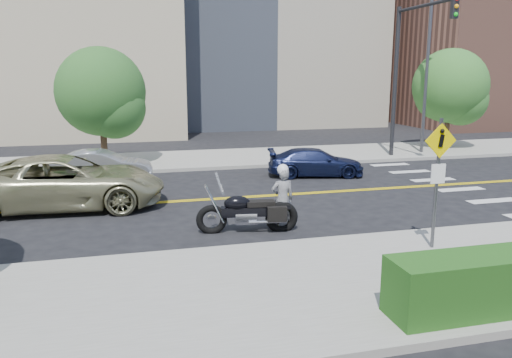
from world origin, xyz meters
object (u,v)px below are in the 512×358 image
object	(u,v)px
parked_car_silver	(101,167)
parked_car_blue	(316,162)
suv	(66,182)
motorcycle	(248,203)
motorcyclist	(283,197)
pedestrian_sign	(438,171)

from	to	relation	value
parked_car_silver	parked_car_blue	xyz separation A→B (m)	(8.41, -0.80, -0.06)
parked_car_silver	suv	bearing A→B (deg)	171.47
motorcycle	suv	distance (m)	6.14
motorcyclist	suv	size ratio (longest dim) A/B	0.30
motorcyclist	motorcycle	distance (m)	0.95
suv	parked_car_blue	distance (m)	9.68
motorcyclist	suv	world-z (taller)	motorcyclist
motorcyclist	suv	xyz separation A→B (m)	(-5.84, 3.72, -0.07)
suv	parked_car_blue	size ratio (longest dim) A/B	1.53
motorcyclist	motorcycle	world-z (taller)	motorcyclist
pedestrian_sign	suv	distance (m)	10.81
pedestrian_sign	motorcycle	size ratio (longest dim) A/B	1.16
motorcycle	suv	xyz separation A→B (m)	(-4.89, 3.70, 0.04)
parked_car_silver	parked_car_blue	bearing A→B (deg)	-90.51
pedestrian_sign	motorcycle	xyz separation A→B (m)	(-3.79, 2.64, -1.17)
motorcycle	parked_car_silver	xyz separation A→B (m)	(-4.04, 7.28, -0.16)
pedestrian_sign	suv	xyz separation A→B (m)	(-8.68, 6.34, -1.14)
motorcyclist	motorcycle	size ratio (longest dim) A/B	0.69
motorcycle	parked_car_blue	world-z (taller)	motorcycle
motorcyclist	parked_car_silver	world-z (taller)	motorcyclist
pedestrian_sign	motorcyclist	xyz separation A→B (m)	(-2.84, 2.62, -1.07)
motorcycle	parked_car_blue	size ratio (longest dim) A/B	0.67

